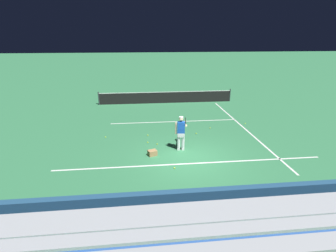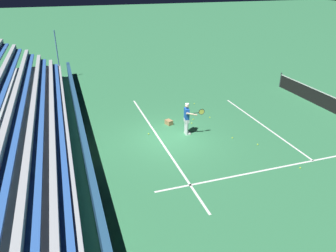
{
  "view_description": "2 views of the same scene",
  "coord_description": "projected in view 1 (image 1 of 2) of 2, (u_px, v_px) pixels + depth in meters",
  "views": [
    {
      "loc": [
        -2.19,
        -10.73,
        5.37
      ],
      "look_at": [
        -0.82,
        1.66,
        1.05
      ],
      "focal_mm": 28.0,
      "sensor_mm": 36.0,
      "label": 1
    },
    {
      "loc": [
        14.18,
        -4.77,
        7.7
      ],
      "look_at": [
        -0.1,
        -0.05,
        0.69
      ],
      "focal_mm": 35.0,
      "sensor_mm": 36.0,
      "label": 2
    }
  ],
  "objects": [
    {
      "name": "ground_plane",
      "position": [
        190.0,
        159.0,
        12.07
      ],
      "size": [
        160.0,
        160.0,
        0.0
      ],
      "primitive_type": "plane",
      "color": "#337A4C"
    },
    {
      "name": "tennis_ball_far_left",
      "position": [
        148.0,
        135.0,
        14.79
      ],
      "size": [
        0.07,
        0.07,
        0.07
      ],
      "primitive_type": "sphere",
      "color": "#CCE533",
      "rests_on": "ground"
    },
    {
      "name": "tennis_ball_on_baseline",
      "position": [
        210.0,
        128.0,
        15.96
      ],
      "size": [
        0.07,
        0.07,
        0.07
      ],
      "primitive_type": "sphere",
      "color": "#CCE533",
      "rests_on": "ground"
    },
    {
      "name": "tennis_ball_far_right",
      "position": [
        245.0,
        124.0,
        16.75
      ],
      "size": [
        0.07,
        0.07,
        0.07
      ],
      "primitive_type": "sphere",
      "color": "#CCE533",
      "rests_on": "ground"
    },
    {
      "name": "tennis_ball_midcourt",
      "position": [
        157.0,
        144.0,
        13.59
      ],
      "size": [
        0.07,
        0.07,
        0.07
      ],
      "primitive_type": "sphere",
      "color": "#CCE533",
      "rests_on": "ground"
    },
    {
      "name": "court_service_line_white",
      "position": [
        174.0,
        122.0,
        17.23
      ],
      "size": [
        8.22,
        0.1,
        0.01
      ],
      "primitive_type": "cube",
      "color": "white",
      "rests_on": "ground"
    },
    {
      "name": "tennis_ball_by_box",
      "position": [
        196.0,
        133.0,
        15.06
      ],
      "size": [
        0.07,
        0.07,
        0.07
      ],
      "primitive_type": "sphere",
      "color": "#CCE533",
      "rests_on": "ground"
    },
    {
      "name": "back_wall_sponsor_board",
      "position": [
        217.0,
        205.0,
        7.88
      ],
      "size": [
        27.34,
        0.25,
        1.1
      ],
      "color": "navy",
      "rests_on": "ground"
    },
    {
      "name": "ball_box_cardboard",
      "position": [
        152.0,
        153.0,
        12.34
      ],
      "size": [
        0.48,
        0.43,
        0.26
      ],
      "primitive_type": "cube",
      "rotation": [
        0.0,
        0.0,
        0.37
      ],
      "color": "#A87F51",
      "rests_on": "ground"
    },
    {
      "name": "tennis_ball_toward_net",
      "position": [
        174.0,
        168.0,
        11.14
      ],
      "size": [
        0.07,
        0.07,
        0.07
      ],
      "primitive_type": "sphere",
      "color": "#CCE533",
      "rests_on": "ground"
    },
    {
      "name": "court_baseline_white",
      "position": [
        192.0,
        163.0,
        11.6
      ],
      "size": [
        12.0,
        0.1,
        0.01
      ],
      "primitive_type": "cube",
      "color": "white",
      "rests_on": "ground"
    },
    {
      "name": "tennis_net",
      "position": [
        166.0,
        97.0,
        21.83
      ],
      "size": [
        11.09,
        0.09,
        1.07
      ],
      "color": "#33383D",
      "rests_on": "ground"
    },
    {
      "name": "tennis_player",
      "position": [
        181.0,
        133.0,
        12.73
      ],
      "size": [
        0.65,
        0.97,
        1.71
      ],
      "color": "silver",
      "rests_on": "ground"
    },
    {
      "name": "court_sideline_white",
      "position": [
        243.0,
        127.0,
        16.25
      ],
      "size": [
        0.1,
        12.0,
        0.01
      ],
      "primitive_type": "cube",
      "color": "white",
      "rests_on": "ground"
    },
    {
      "name": "tennis_ball_stray_back",
      "position": [
        148.0,
        142.0,
        13.81
      ],
      "size": [
        0.07,
        0.07,
        0.07
      ],
      "primitive_type": "sphere",
      "color": "#CCE533",
      "rests_on": "ground"
    },
    {
      "name": "tennis_ball_near_player",
      "position": [
        106.0,
        137.0,
        14.52
      ],
      "size": [
        0.07,
        0.07,
        0.07
      ],
      "primitive_type": "sphere",
      "color": "#CCE533",
      "rests_on": "ground"
    }
  ]
}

